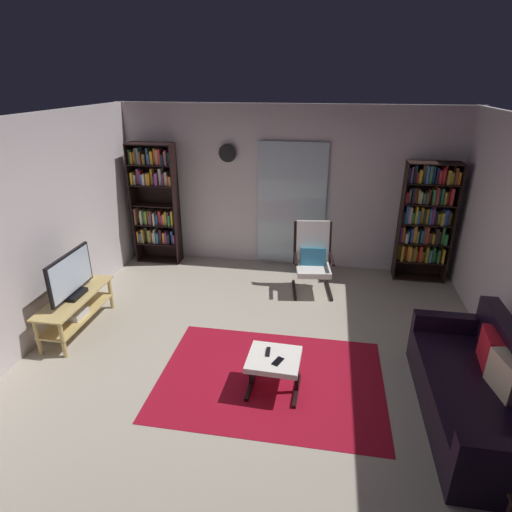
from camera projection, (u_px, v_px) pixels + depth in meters
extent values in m
plane|color=#ABA190|center=(256.00, 366.00, 4.71)|extent=(7.02, 7.02, 0.00)
cube|color=silver|center=(286.00, 188.00, 6.83)|extent=(5.60, 0.06, 2.60)
cube|color=silver|center=(13.00, 242.00, 4.62)|extent=(0.06, 6.00, 2.60)
cube|color=silver|center=(291.00, 205.00, 6.85)|extent=(1.10, 0.01, 2.00)
cube|color=maroon|center=(271.00, 379.00, 4.50)|extent=(2.36, 1.69, 0.01)
cube|color=tan|center=(74.00, 297.00, 5.22)|extent=(0.41, 1.23, 0.02)
cube|color=tan|center=(78.00, 314.00, 5.32)|extent=(0.37, 1.17, 0.02)
cylinder|color=tan|center=(63.00, 340.00, 4.77)|extent=(0.05, 0.05, 0.45)
cylinder|color=tan|center=(111.00, 293.00, 5.80)|extent=(0.05, 0.05, 0.45)
cylinder|color=tan|center=(38.00, 338.00, 4.82)|extent=(0.05, 0.05, 0.45)
cylinder|color=tan|center=(90.00, 292.00, 5.85)|extent=(0.05, 0.05, 0.45)
cube|color=silver|center=(74.00, 314.00, 5.24)|extent=(0.25, 0.28, 0.07)
cube|color=black|center=(74.00, 294.00, 5.20)|extent=(0.20, 0.32, 0.05)
cube|color=black|center=(70.00, 274.00, 5.09)|extent=(0.04, 0.86, 0.51)
cube|color=silver|center=(72.00, 274.00, 5.09)|extent=(0.01, 0.80, 0.46)
cube|color=black|center=(135.00, 204.00, 7.07)|extent=(0.02, 0.30, 2.01)
cube|color=black|center=(176.00, 206.00, 6.95)|extent=(0.02, 0.30, 2.01)
cube|color=black|center=(158.00, 202.00, 7.14)|extent=(0.75, 0.02, 2.01)
cube|color=black|center=(161.00, 259.00, 7.40)|extent=(0.72, 0.28, 0.02)
cube|color=black|center=(159.00, 242.00, 7.27)|extent=(0.72, 0.28, 0.02)
cube|color=black|center=(157.00, 224.00, 7.14)|extent=(0.72, 0.28, 0.02)
cube|color=black|center=(155.00, 205.00, 7.01)|extent=(0.72, 0.28, 0.02)
cube|color=black|center=(153.00, 185.00, 6.88)|extent=(0.72, 0.28, 0.02)
cube|color=black|center=(151.00, 164.00, 6.75)|extent=(0.72, 0.28, 0.02)
cube|color=black|center=(149.00, 144.00, 6.62)|extent=(0.72, 0.28, 0.02)
cube|color=orange|center=(140.00, 235.00, 7.29)|extent=(0.02, 0.24, 0.20)
cube|color=#3E65A2|center=(142.00, 236.00, 7.29)|extent=(0.04, 0.21, 0.16)
cube|color=#A4893E|center=(144.00, 235.00, 7.25)|extent=(0.04, 0.20, 0.24)
cube|color=#2D2D26|center=(147.00, 234.00, 7.26)|extent=(0.04, 0.10, 0.26)
cube|color=olive|center=(151.00, 235.00, 7.26)|extent=(0.04, 0.18, 0.22)
cube|color=brown|center=(152.00, 235.00, 7.25)|extent=(0.02, 0.20, 0.24)
cube|color=beige|center=(154.00, 237.00, 7.25)|extent=(0.03, 0.17, 0.18)
cube|color=beige|center=(156.00, 235.00, 7.23)|extent=(0.02, 0.21, 0.24)
cube|color=teal|center=(159.00, 237.00, 7.22)|extent=(0.04, 0.15, 0.18)
cube|color=#30171C|center=(162.00, 235.00, 7.23)|extent=(0.04, 0.20, 0.25)
cube|color=orange|center=(165.00, 237.00, 7.22)|extent=(0.04, 0.16, 0.19)
cube|color=purple|center=(168.00, 237.00, 7.21)|extent=(0.03, 0.18, 0.20)
cube|color=#1B242A|center=(170.00, 238.00, 7.19)|extent=(0.04, 0.17, 0.18)
cube|color=#3D63A8|center=(173.00, 236.00, 7.21)|extent=(0.03, 0.13, 0.22)
cube|color=#93478A|center=(175.00, 238.00, 7.21)|extent=(0.03, 0.18, 0.16)
cube|color=brown|center=(138.00, 215.00, 7.13)|extent=(0.03, 0.24, 0.27)
cube|color=gold|center=(141.00, 218.00, 7.17)|extent=(0.04, 0.12, 0.16)
cube|color=beige|center=(143.00, 216.00, 7.12)|extent=(0.04, 0.19, 0.24)
cube|color=#328B45|center=(146.00, 217.00, 7.12)|extent=(0.04, 0.14, 0.21)
cube|color=#999C3B|center=(148.00, 217.00, 7.12)|extent=(0.02, 0.21, 0.23)
cube|color=olive|center=(149.00, 217.00, 7.11)|extent=(0.02, 0.12, 0.22)
cube|color=#903C8B|center=(151.00, 219.00, 7.11)|extent=(0.02, 0.17, 0.15)
cube|color=brown|center=(153.00, 216.00, 7.11)|extent=(0.03, 0.22, 0.24)
cube|color=orange|center=(154.00, 218.00, 7.11)|extent=(0.02, 0.16, 0.18)
cube|color=beige|center=(156.00, 218.00, 7.10)|extent=(0.03, 0.24, 0.21)
cube|color=#2D59B7|center=(159.00, 218.00, 7.11)|extent=(0.03, 0.22, 0.17)
cube|color=red|center=(161.00, 217.00, 7.09)|extent=(0.04, 0.15, 0.23)
cube|color=#9E3088|center=(163.00, 219.00, 7.10)|extent=(0.02, 0.17, 0.16)
cube|color=orange|center=(165.00, 219.00, 7.07)|extent=(0.04, 0.14, 0.19)
cube|color=olive|center=(167.00, 217.00, 7.08)|extent=(0.03, 0.20, 0.24)
cube|color=#884489|center=(169.00, 218.00, 7.07)|extent=(0.02, 0.16, 0.22)
cube|color=#2D8647|center=(171.00, 219.00, 7.05)|extent=(0.03, 0.22, 0.18)
cube|color=gold|center=(173.00, 217.00, 7.04)|extent=(0.03, 0.19, 0.25)
cube|color=yellow|center=(134.00, 178.00, 6.88)|extent=(0.03, 0.22, 0.20)
cube|color=beige|center=(136.00, 179.00, 6.90)|extent=(0.04, 0.20, 0.16)
cube|color=#8A4184|center=(139.00, 176.00, 6.87)|extent=(0.04, 0.12, 0.25)
cube|color=red|center=(141.00, 177.00, 6.87)|extent=(0.03, 0.12, 0.22)
cube|color=#3C5AAB|center=(144.00, 179.00, 6.88)|extent=(0.04, 0.22, 0.17)
cube|color=beige|center=(146.00, 179.00, 6.86)|extent=(0.04, 0.24, 0.18)
cube|color=gold|center=(149.00, 178.00, 6.86)|extent=(0.04, 0.22, 0.19)
cube|color=orange|center=(151.00, 178.00, 6.83)|extent=(0.03, 0.19, 0.20)
cube|color=gold|center=(152.00, 177.00, 6.82)|extent=(0.03, 0.10, 0.26)
cube|color=#27202B|center=(155.00, 179.00, 6.84)|extent=(0.03, 0.18, 0.17)
cube|color=#8D4693|center=(158.00, 179.00, 6.81)|extent=(0.04, 0.20, 0.20)
cube|color=beige|center=(162.00, 176.00, 6.82)|extent=(0.04, 0.18, 0.27)
cube|color=#913D85|center=(164.00, 179.00, 6.79)|extent=(0.02, 0.11, 0.19)
cube|color=beige|center=(167.00, 178.00, 6.80)|extent=(0.04, 0.13, 0.21)
cube|color=red|center=(169.00, 180.00, 6.80)|extent=(0.02, 0.16, 0.16)
cube|color=gold|center=(172.00, 181.00, 6.79)|extent=(0.04, 0.17, 0.15)
cube|color=#33844C|center=(131.00, 156.00, 6.73)|extent=(0.03, 0.13, 0.22)
cube|color=orange|center=(134.00, 157.00, 6.75)|extent=(0.03, 0.20, 0.19)
cube|color=gold|center=(135.00, 158.00, 6.75)|extent=(0.02, 0.14, 0.18)
cube|color=brown|center=(137.00, 155.00, 6.74)|extent=(0.02, 0.20, 0.25)
cube|color=#5C9A8D|center=(139.00, 156.00, 6.71)|extent=(0.03, 0.17, 0.25)
cube|color=brown|center=(142.00, 157.00, 6.71)|extent=(0.04, 0.23, 0.20)
cube|color=#A6873D|center=(146.00, 158.00, 6.74)|extent=(0.04, 0.23, 0.16)
cube|color=teal|center=(148.00, 156.00, 6.72)|extent=(0.03, 0.13, 0.24)
cube|color=#3958A7|center=(150.00, 159.00, 6.72)|extent=(0.04, 0.21, 0.16)
cube|color=gold|center=(153.00, 157.00, 6.69)|extent=(0.04, 0.16, 0.21)
cube|color=orange|center=(155.00, 156.00, 6.68)|extent=(0.03, 0.11, 0.25)
cube|color=beige|center=(158.00, 157.00, 6.66)|extent=(0.03, 0.12, 0.23)
cube|color=red|center=(160.00, 157.00, 6.65)|extent=(0.04, 0.16, 0.24)
cube|color=#181E33|center=(164.00, 159.00, 6.67)|extent=(0.04, 0.24, 0.16)
cube|color=#A39735|center=(166.00, 158.00, 6.66)|extent=(0.03, 0.20, 0.21)
cube|color=#8C3D8A|center=(168.00, 157.00, 6.64)|extent=(0.02, 0.23, 0.23)
cube|color=#2E7944|center=(170.00, 158.00, 6.65)|extent=(0.03, 0.16, 0.19)
cube|color=black|center=(400.00, 222.00, 6.45)|extent=(0.02, 0.30, 1.84)
cube|color=black|center=(452.00, 225.00, 6.33)|extent=(0.02, 0.30, 1.84)
cube|color=black|center=(424.00, 220.00, 6.52)|extent=(0.77, 0.02, 1.84)
cube|color=black|center=(417.00, 277.00, 6.75)|extent=(0.74, 0.28, 0.02)
cube|color=black|center=(420.00, 260.00, 6.63)|extent=(0.74, 0.28, 0.02)
cube|color=black|center=(423.00, 242.00, 6.51)|extent=(0.74, 0.28, 0.02)
cube|color=black|center=(426.00, 223.00, 6.39)|extent=(0.74, 0.28, 0.02)
cube|color=black|center=(429.00, 204.00, 6.27)|extent=(0.74, 0.28, 0.02)
cube|color=black|center=(432.00, 183.00, 6.15)|extent=(0.74, 0.28, 0.02)
cube|color=black|center=(436.00, 163.00, 6.03)|extent=(0.74, 0.28, 0.02)
cube|color=gold|center=(398.00, 251.00, 6.65)|extent=(0.04, 0.11, 0.24)
cube|color=#A6972B|center=(402.00, 251.00, 6.61)|extent=(0.03, 0.21, 0.26)
cube|color=red|center=(404.00, 252.00, 6.64)|extent=(0.04, 0.12, 0.22)
cube|color=orange|center=(407.00, 252.00, 6.61)|extent=(0.03, 0.12, 0.24)
cube|color=gold|center=(410.00, 252.00, 6.60)|extent=(0.03, 0.18, 0.24)
cube|color=brown|center=(412.00, 252.00, 6.62)|extent=(0.03, 0.23, 0.22)
cube|color=gold|center=(415.00, 253.00, 6.59)|extent=(0.02, 0.16, 0.24)
cube|color=orange|center=(416.00, 255.00, 6.63)|extent=(0.02, 0.14, 0.15)
cube|color=red|center=(420.00, 252.00, 6.59)|extent=(0.04, 0.23, 0.25)
cube|color=olive|center=(422.00, 255.00, 6.59)|extent=(0.04, 0.13, 0.16)
cube|color=olive|center=(426.00, 253.00, 6.57)|extent=(0.03, 0.23, 0.26)
cube|color=teal|center=(429.00, 255.00, 6.55)|extent=(0.04, 0.15, 0.20)
cube|color=#367E43|center=(433.00, 253.00, 6.57)|extent=(0.04, 0.18, 0.24)
cube|color=#2B7844|center=(435.00, 256.00, 6.58)|extent=(0.03, 0.11, 0.15)
cube|color=#3B8C48|center=(438.00, 255.00, 6.55)|extent=(0.02, 0.21, 0.21)
cube|color=red|center=(440.00, 256.00, 6.55)|extent=(0.02, 0.11, 0.18)
cube|color=gold|center=(442.00, 255.00, 6.52)|extent=(0.02, 0.22, 0.23)
cube|color=purple|center=(401.00, 233.00, 6.50)|extent=(0.02, 0.17, 0.25)
cube|color=orange|center=(403.00, 233.00, 6.50)|extent=(0.02, 0.15, 0.25)
cube|color=#BCB5AC|center=(406.00, 237.00, 6.50)|extent=(0.04, 0.20, 0.15)
cube|color=#5C879E|center=(408.00, 236.00, 6.51)|extent=(0.03, 0.11, 0.17)
cube|color=#2A5CB4|center=(411.00, 234.00, 6.49)|extent=(0.03, 0.15, 0.22)
cube|color=orange|center=(414.00, 233.00, 6.50)|extent=(0.04, 0.18, 0.26)
cube|color=olive|center=(417.00, 235.00, 6.49)|extent=(0.03, 0.21, 0.19)
cube|color=#242329|center=(419.00, 235.00, 6.49)|extent=(0.02, 0.12, 0.22)
cube|color=teal|center=(421.00, 236.00, 6.47)|extent=(0.04, 0.15, 0.20)
cube|color=brown|center=(424.00, 234.00, 6.45)|extent=(0.03, 0.17, 0.26)
cube|color=#C03F23|center=(427.00, 234.00, 6.43)|extent=(0.03, 0.17, 0.26)
cube|color=brown|center=(429.00, 237.00, 6.46)|extent=(0.04, 0.11, 0.16)
cube|color=gold|center=(433.00, 238.00, 6.45)|extent=(0.03, 0.16, 0.15)
cube|color=#2C291F|center=(436.00, 234.00, 6.44)|extent=(0.04, 0.24, 0.25)
cube|color=brown|center=(439.00, 237.00, 6.44)|extent=(0.03, 0.11, 0.19)
cube|color=#428442|center=(442.00, 234.00, 6.43)|extent=(0.03, 0.19, 0.26)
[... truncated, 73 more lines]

